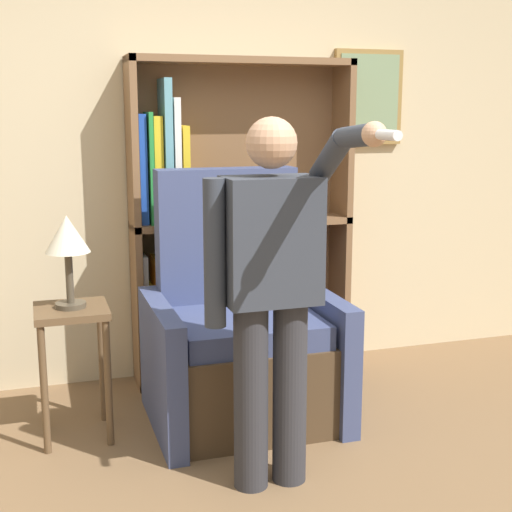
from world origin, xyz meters
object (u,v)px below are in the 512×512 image
object	(u,v)px
person_standing	(272,285)
side_table	(73,339)
bookcase	(215,227)
armchair	(240,342)
table_lamp	(67,240)

from	to	relation	value
person_standing	side_table	distance (m)	1.16
person_standing	bookcase	bearing A→B (deg)	85.69
person_standing	side_table	world-z (taller)	person_standing
armchair	side_table	xyz separation A→B (m)	(-0.87, -0.00, 0.11)
armchair	table_lamp	size ratio (longest dim) A/B	2.89
bookcase	armchair	xyz separation A→B (m)	(-0.02, -0.62, -0.53)
bookcase	armchair	world-z (taller)	bookcase
armchair	table_lamp	bearing A→B (deg)	-179.99
bookcase	person_standing	size ratio (longest dim) A/B	1.20
bookcase	table_lamp	xyz separation A→B (m)	(-0.89, -0.62, 0.08)
person_standing	table_lamp	size ratio (longest dim) A/B	3.51
side_table	table_lamp	size ratio (longest dim) A/B	1.48
armchair	table_lamp	world-z (taller)	armchair
table_lamp	side_table	bearing A→B (deg)	180.00
person_standing	side_table	xyz separation A→B (m)	(-0.79, 0.75, -0.39)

